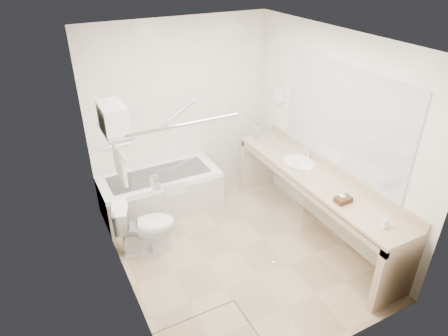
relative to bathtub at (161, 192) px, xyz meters
name	(u,v)px	position (x,y,z in m)	size (l,w,h in m)	color
floor	(235,249)	(0.50, -1.24, -0.28)	(3.20, 3.20, 0.00)	tan
ceiling	(239,41)	(0.50, -1.24, 2.22)	(2.60, 3.20, 0.10)	silver
wall_back	(181,111)	(0.50, 0.36, 0.97)	(2.60, 0.10, 2.50)	white
wall_front	(338,248)	(0.50, -2.84, 0.97)	(2.60, 0.10, 2.50)	white
wall_left	(117,190)	(-0.80, -1.24, 0.97)	(0.10, 3.20, 2.50)	white
wall_right	(331,136)	(1.80, -1.24, 0.97)	(0.10, 3.20, 2.50)	white
bathtub	(161,192)	(0.00, 0.00, 0.00)	(1.60, 0.73, 0.59)	white
grab_bar_short	(116,146)	(-0.45, 0.32, 0.67)	(0.03, 0.03, 0.40)	silver
grab_bar_long	(179,113)	(0.45, 0.32, 0.97)	(0.03, 0.03, 0.60)	silver
shower_enclosure	(224,241)	(-0.13, -2.16, 0.79)	(0.96, 0.91, 2.11)	silver
towel_shelf	(114,125)	(-0.67, -0.89, 1.48)	(0.24, 0.55, 0.81)	silver
vanity_counter	(315,191)	(1.52, -1.39, 0.36)	(0.55, 2.70, 0.95)	tan
sink	(299,163)	(1.55, -0.99, 0.54)	(0.40, 0.52, 0.14)	white
faucet	(309,153)	(1.70, -0.99, 0.65)	(0.03, 0.03, 0.14)	silver
mirror	(343,118)	(1.79, -1.39, 1.27)	(0.02, 2.00, 1.20)	#B1B7BD
hairdryer_unit	(279,95)	(1.75, -0.19, 1.17)	(0.08, 0.10, 0.18)	silver
toilet	(145,226)	(-0.45, -0.74, 0.08)	(0.40, 0.72, 0.70)	white
amenity_basket	(343,200)	(1.42, -1.95, 0.60)	(0.18, 0.12, 0.06)	#472619
soap_bottle_a	(385,224)	(1.48, -2.47, 0.61)	(0.06, 0.14, 0.06)	silver
soap_bottle_b	(343,197)	(1.43, -1.93, 0.62)	(0.09, 0.11, 0.09)	silver
water_bottle_left	(294,149)	(1.58, -0.83, 0.67)	(0.06, 0.06, 0.21)	silver
water_bottle_mid	(286,145)	(1.58, -0.66, 0.65)	(0.05, 0.05, 0.17)	silver
water_bottle_right	(257,131)	(1.44, -0.14, 0.67)	(0.07, 0.07, 0.21)	silver
drinking_glass_near	(257,137)	(1.41, -0.20, 0.62)	(0.07, 0.07, 0.09)	silver
drinking_glass_far	(295,165)	(1.38, -1.12, 0.62)	(0.08, 0.08, 0.10)	silver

